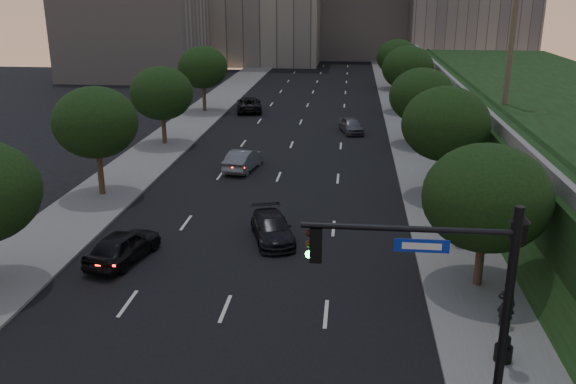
# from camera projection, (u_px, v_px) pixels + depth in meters

# --- Properties ---
(road_surface) EXTENTS (16.00, 140.00, 0.02)m
(road_surface) POSITION_uv_depth(u_px,v_px,m) (289.00, 151.00, 47.75)
(road_surface) COLOR black
(road_surface) RESTS_ON ground
(sidewalk_right) EXTENTS (4.50, 140.00, 0.15)m
(sidewalk_right) POSITION_uv_depth(u_px,v_px,m) (422.00, 154.00, 46.72)
(sidewalk_right) COLOR slate
(sidewalk_right) RESTS_ON ground
(sidewalk_left) EXTENTS (4.50, 140.00, 0.15)m
(sidewalk_left) POSITION_uv_depth(u_px,v_px,m) (162.00, 147.00, 48.73)
(sidewalk_left) COLOR slate
(sidewalk_left) RESTS_ON ground
(parapet_wall) EXTENTS (0.35, 90.00, 0.70)m
(parapet_wall) POSITION_uv_depth(u_px,v_px,m) (475.00, 104.00, 43.16)
(parapet_wall) COLOR slate
(parapet_wall) RESTS_ON embankment
(office_block_filler) EXTENTS (18.00, 16.00, 14.00)m
(office_block_filler) POSITION_uv_depth(u_px,v_px,m) (135.00, 27.00, 85.83)
(office_block_filler) COLOR #A29D94
(office_block_filler) RESTS_ON ground
(tree_right_a) EXTENTS (5.20, 5.20, 6.24)m
(tree_right_a) POSITION_uv_depth(u_px,v_px,m) (486.00, 198.00, 24.71)
(tree_right_a) COLOR #38281C
(tree_right_a) RESTS_ON ground
(tree_right_b) EXTENTS (5.20, 5.20, 6.74)m
(tree_right_b) POSITION_uv_depth(u_px,v_px,m) (446.00, 124.00, 35.88)
(tree_right_b) COLOR #38281C
(tree_right_b) RESTS_ON ground
(tree_right_c) EXTENTS (5.20, 5.20, 6.24)m
(tree_right_c) POSITION_uv_depth(u_px,v_px,m) (422.00, 96.00, 48.30)
(tree_right_c) COLOR #38281C
(tree_right_c) RESTS_ON ground
(tree_right_d) EXTENTS (5.20, 5.20, 6.74)m
(tree_right_d) POSITION_uv_depth(u_px,v_px,m) (408.00, 68.00, 61.35)
(tree_right_d) COLOR #38281C
(tree_right_d) RESTS_ON ground
(tree_right_e) EXTENTS (5.20, 5.20, 6.24)m
(tree_right_e) POSITION_uv_depth(u_px,v_px,m) (398.00, 57.00, 75.66)
(tree_right_e) COLOR #38281C
(tree_right_e) RESTS_ON ground
(tree_left_b) EXTENTS (5.00, 5.00, 6.71)m
(tree_left_b) POSITION_uv_depth(u_px,v_px,m) (95.00, 123.00, 35.99)
(tree_left_b) COLOR #38281C
(tree_left_b) RESTS_ON ground
(tree_left_c) EXTENTS (5.00, 5.00, 6.34)m
(tree_left_c) POSITION_uv_depth(u_px,v_px,m) (162.00, 93.00, 48.37)
(tree_left_c) COLOR #38281C
(tree_left_c) RESTS_ON ground
(tree_left_d) EXTENTS (5.00, 5.00, 6.71)m
(tree_left_d) POSITION_uv_depth(u_px,v_px,m) (203.00, 67.00, 61.47)
(tree_left_d) COLOR #38281C
(tree_left_d) RESTS_ON ground
(traffic_signal_mast) EXTENTS (5.68, 0.56, 7.00)m
(traffic_signal_mast) POSITION_uv_depth(u_px,v_px,m) (462.00, 323.00, 16.08)
(traffic_signal_mast) COLOR black
(traffic_signal_mast) RESTS_ON ground
(street_lamp) EXTENTS (0.64, 0.64, 5.62)m
(street_lamp) POSITION_uv_depth(u_px,v_px,m) (511.00, 295.00, 19.78)
(street_lamp) COLOR black
(street_lamp) RESTS_ON ground
(sedan_near_left) EXTENTS (2.75, 4.76, 1.52)m
(sedan_near_left) POSITION_uv_depth(u_px,v_px,m) (123.00, 246.00, 28.23)
(sedan_near_left) COLOR black
(sedan_near_left) RESTS_ON ground
(sedan_mid_left) EXTENTS (2.31, 4.68, 1.48)m
(sedan_mid_left) POSITION_uv_depth(u_px,v_px,m) (244.00, 160.00, 42.62)
(sedan_mid_left) COLOR #5C5F63
(sedan_mid_left) RESTS_ON ground
(sedan_far_left) EXTENTS (3.41, 5.71, 1.49)m
(sedan_far_left) POSITION_uv_depth(u_px,v_px,m) (249.00, 104.00, 63.00)
(sedan_far_left) COLOR black
(sedan_far_left) RESTS_ON ground
(sedan_near_right) EXTENTS (3.01, 4.77, 1.29)m
(sedan_near_right) POSITION_uv_depth(u_px,v_px,m) (272.00, 228.00, 30.62)
(sedan_near_right) COLOR black
(sedan_near_right) RESTS_ON ground
(sedan_far_right) EXTENTS (2.53, 4.28, 1.37)m
(sedan_far_right) POSITION_uv_depth(u_px,v_px,m) (351.00, 125.00, 53.64)
(sedan_far_right) COLOR #54565B
(sedan_far_right) RESTS_ON ground
(pedestrian_a) EXTENTS (0.74, 0.59, 1.75)m
(pedestrian_a) POSITION_uv_depth(u_px,v_px,m) (506.00, 304.00, 22.45)
(pedestrian_a) COLOR black
(pedestrian_a) RESTS_ON sidewalk_right
(pedestrian_b) EXTENTS (0.99, 0.81, 1.91)m
(pedestrian_b) POSITION_uv_depth(u_px,v_px,m) (460.00, 227.00, 29.52)
(pedestrian_b) COLOR black
(pedestrian_b) RESTS_ON sidewalk_right
(pedestrian_c) EXTENTS (1.17, 0.86, 1.84)m
(pedestrian_c) POSITION_uv_depth(u_px,v_px,m) (464.00, 225.00, 29.87)
(pedestrian_c) COLOR black
(pedestrian_c) RESTS_ON sidewalk_right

